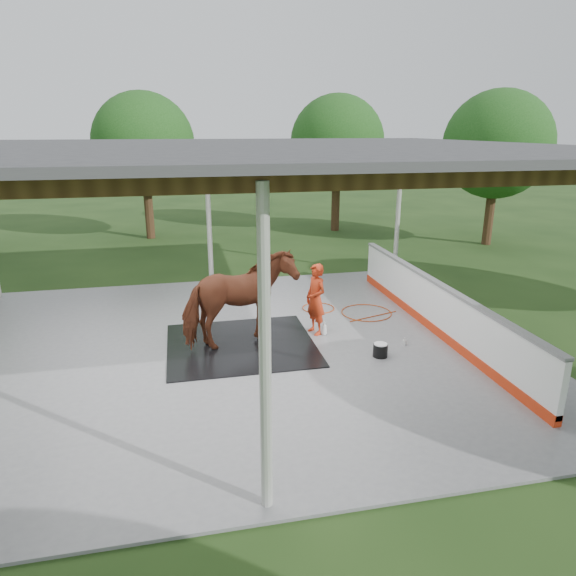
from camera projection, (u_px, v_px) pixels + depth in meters
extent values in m
plane|color=#1E3814|center=(228.00, 350.00, 10.61)|extent=(100.00, 100.00, 0.00)
cube|color=slate|center=(228.00, 349.00, 10.60)|extent=(12.00, 10.00, 0.05)
cylinder|color=beige|center=(265.00, 359.00, 5.63)|extent=(0.14, 0.14, 3.85)
cylinder|color=beige|center=(209.00, 218.00, 14.40)|extent=(0.14, 0.14, 3.85)
cylinder|color=beige|center=(398.00, 211.00, 15.54)|extent=(0.14, 0.14, 3.85)
cube|color=brown|center=(259.00, 184.00, 5.26)|extent=(12.00, 0.10, 0.18)
cube|color=brown|center=(241.00, 172.00, 6.66)|extent=(12.00, 0.10, 0.18)
cube|color=brown|center=(229.00, 164.00, 8.06)|extent=(12.00, 0.10, 0.18)
cube|color=brown|center=(221.00, 159.00, 9.46)|extent=(12.00, 0.10, 0.18)
cube|color=brown|center=(215.00, 155.00, 10.86)|extent=(12.00, 0.10, 0.18)
cube|color=brown|center=(210.00, 152.00, 12.25)|extent=(12.00, 0.10, 0.18)
cube|color=brown|center=(206.00, 149.00, 13.65)|extent=(12.00, 0.10, 0.18)
cube|color=brown|center=(497.00, 155.00, 10.60)|extent=(0.12, 10.00, 0.18)
cube|color=#38383A|center=(220.00, 148.00, 9.40)|extent=(12.60, 10.60, 0.10)
cube|color=red|center=(433.00, 326.00, 11.48)|extent=(0.14, 8.00, 0.20)
cube|color=white|center=(435.00, 305.00, 11.33)|extent=(0.12, 8.00, 1.00)
cube|color=slate|center=(437.00, 283.00, 11.18)|extent=(0.16, 8.00, 0.06)
cylinder|color=#382314|center=(149.00, 212.00, 21.07)|extent=(0.36, 0.36, 2.20)
sphere|color=#194714|center=(144.00, 144.00, 20.27)|extent=(4.00, 4.00, 4.00)
cylinder|color=#382314|center=(335.00, 206.00, 22.68)|extent=(0.36, 0.36, 2.20)
sphere|color=#194714|center=(337.00, 142.00, 21.87)|extent=(4.00, 4.00, 4.00)
cylinder|color=#382314|center=(489.00, 216.00, 19.95)|extent=(0.36, 0.36, 2.20)
sphere|color=#194714|center=(498.00, 144.00, 19.14)|extent=(4.00, 4.00, 4.00)
cube|color=black|center=(241.00, 344.00, 10.74)|extent=(3.03, 2.84, 0.02)
imported|color=brown|center=(240.00, 300.00, 10.44)|extent=(2.53, 1.77, 1.95)
imported|color=red|center=(316.00, 299.00, 11.14)|extent=(0.55, 0.67, 1.57)
cylinder|color=black|center=(380.00, 350.00, 10.16)|extent=(0.29, 0.29, 0.26)
cylinder|color=white|center=(381.00, 344.00, 10.13)|extent=(0.27, 0.27, 0.03)
imported|color=silver|center=(324.00, 328.00, 11.23)|extent=(0.14, 0.14, 0.30)
imported|color=#338CD8|center=(405.00, 341.00, 10.71)|extent=(0.11, 0.11, 0.17)
torus|color=#A3370B|center=(366.00, 313.00, 12.59)|extent=(1.23, 1.23, 0.02)
torus|color=#A3370B|center=(318.00, 308.00, 12.91)|extent=(0.81, 0.81, 0.02)
cylinder|color=#A3370B|center=(374.00, 316.00, 12.34)|extent=(1.34, 0.46, 0.02)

